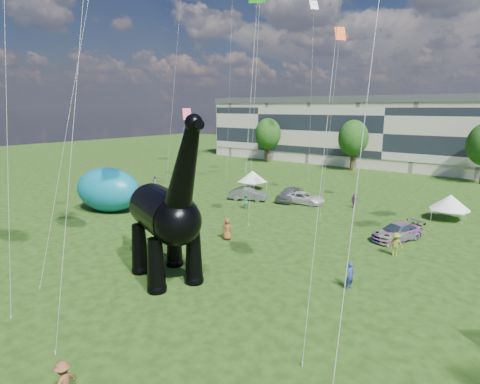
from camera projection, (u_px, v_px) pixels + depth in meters
The scene contains 13 objects.
ground at pixel (176, 303), 23.01m from camera, with size 220.00×220.00×0.00m, color #16330C.
terrace_row at pixel (393, 135), 74.22m from camera, with size 78.00×11.00×12.00m, color beige.
tree_far_left at pixel (268, 131), 80.59m from camera, with size 5.20×5.20×9.44m.
tree_mid_left at pixel (353, 135), 69.68m from camera, with size 5.20×5.20×9.44m.
dinosaur_sculpture at pixel (161, 214), 26.19m from camera, with size 13.36×6.83×11.15m.
car_silver at pixel (290, 194), 48.00m from camera, with size 1.98×4.92×1.68m, color #A4A5A9.
car_grey at pixel (248, 194), 48.43m from camera, with size 1.58×4.53×1.49m, color slate.
car_white at pixel (304, 198), 46.64m from camera, with size 2.23×4.83×1.34m, color silver.
car_dark at pixel (397, 232), 33.85m from camera, with size 2.01×4.95×1.44m, color #595960.
gazebo_near at pixel (450, 202), 39.65m from camera, with size 3.93×3.93×2.59m.
gazebo_left at pixel (253, 176), 54.50m from camera, with size 3.92×3.92×2.59m.
inflatable_teal at pixel (108, 190), 42.99m from camera, with size 7.60×4.75×4.75m, color #0B6E8B.
visitors at pixel (286, 225), 35.33m from camera, with size 45.70×41.59×1.89m.
Camera 1 is at (16.00, -14.36, 11.04)m, focal length 30.00 mm.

